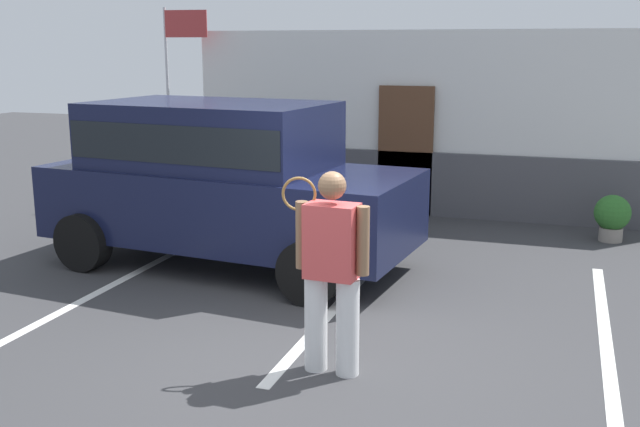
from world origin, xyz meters
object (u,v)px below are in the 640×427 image
potted_plant_by_porch (612,216)px  parked_suv (222,175)px  flag_pole (176,71)px  tennis_player_man (331,270)px

potted_plant_by_porch → parked_suv: bearing=-149.9°
flag_pole → potted_plant_by_porch: bearing=-4.3°
parked_suv → flag_pole: size_ratio=1.42×
tennis_player_man → potted_plant_by_porch: 6.00m
tennis_player_man → flag_pole: (-4.67, 5.96, 1.40)m
potted_plant_by_porch → flag_pole: (-7.16, 0.53, 1.94)m
tennis_player_man → potted_plant_by_porch: (2.49, 5.43, -0.54)m
potted_plant_by_porch → flag_pole: size_ratio=0.20×
parked_suv → potted_plant_by_porch: parked_suv is taller
tennis_player_man → flag_pole: size_ratio=0.52×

